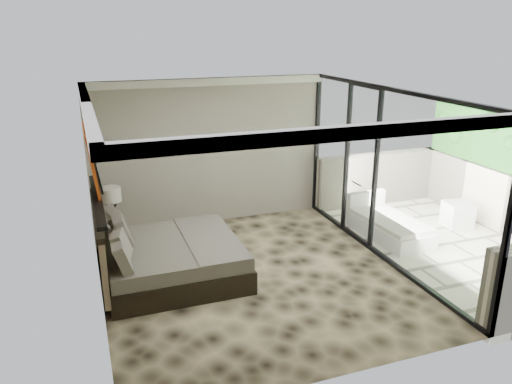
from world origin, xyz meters
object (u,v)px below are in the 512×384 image
object	(u,v)px
ottoman	(457,214)
bed	(166,257)
table_lamp	(111,201)
lounger	(388,225)
nightstand	(112,238)

from	to	relation	value
ottoman	bed	bearing A→B (deg)	-178.12
table_lamp	lounger	world-z (taller)	table_lamp
ottoman	lounger	distance (m)	1.53
nightstand	lounger	distance (m)	4.94
table_lamp	lounger	distance (m)	4.95
nightstand	ottoman	bearing A→B (deg)	-19.88
table_lamp	lounger	bearing A→B (deg)	-11.92
bed	nightstand	size ratio (longest dim) A/B	4.43
lounger	bed	bearing A→B (deg)	179.48
nightstand	table_lamp	world-z (taller)	table_lamp
bed	table_lamp	bearing A→B (deg)	117.94
lounger	table_lamp	bearing A→B (deg)	164.30
bed	table_lamp	size ratio (longest dim) A/B	3.33
nightstand	ottoman	xyz separation A→B (m)	(6.36, -1.08, -0.00)
ottoman	lounger	xyz separation A→B (m)	(-1.53, 0.05, -0.04)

